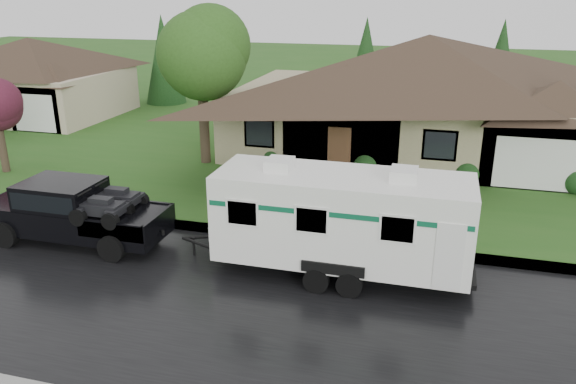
# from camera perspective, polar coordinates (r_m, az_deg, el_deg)

# --- Properties ---
(ground) EXTENTS (140.00, 140.00, 0.00)m
(ground) POSITION_cam_1_polar(r_m,az_deg,el_deg) (16.25, 3.67, -8.67)
(ground) COLOR #27561B
(ground) RESTS_ON ground
(road) EXTENTS (140.00, 8.00, 0.01)m
(road) POSITION_cam_1_polar(r_m,az_deg,el_deg) (14.56, 2.03, -12.31)
(road) COLOR black
(road) RESTS_ON ground
(curb) EXTENTS (140.00, 0.50, 0.15)m
(curb) POSITION_cam_1_polar(r_m,az_deg,el_deg) (18.19, 5.13, -5.16)
(curb) COLOR gray
(curb) RESTS_ON ground
(lawn) EXTENTS (140.00, 26.00, 0.15)m
(lawn) POSITION_cam_1_polar(r_m,az_deg,el_deg) (30.13, 9.54, 4.89)
(lawn) COLOR #27561B
(lawn) RESTS_ON ground
(house_main) EXTENTS (19.44, 10.80, 6.90)m
(house_main) POSITION_cam_1_polar(r_m,az_deg,el_deg) (28.15, 14.40, 10.82)
(house_main) COLOR tan
(house_main) RESTS_ON lawn
(house_far) EXTENTS (10.80, 8.64, 5.80)m
(house_far) POSITION_cam_1_polar(r_m,az_deg,el_deg) (38.94, -24.46, 11.15)
(house_far) COLOR tan
(house_far) RESTS_ON lawn
(tree_left_green) EXTENTS (4.24, 4.24, 7.01)m
(tree_left_green) POSITION_cam_1_polar(r_m,az_deg,el_deg) (25.56, -8.88, 13.55)
(tree_left_green) COLOR #382B1E
(tree_left_green) RESTS_ON lawn
(shrub_row) EXTENTS (13.60, 1.00, 1.00)m
(shrub_row) POSITION_cam_1_polar(r_m,az_deg,el_deg) (24.38, 12.82, 2.47)
(shrub_row) COLOR #143814
(shrub_row) RESTS_ON lawn
(pickup_truck) EXTENTS (6.02, 2.29, 2.01)m
(pickup_truck) POSITION_cam_1_polar(r_m,az_deg,el_deg) (19.36, -21.18, -1.69)
(pickup_truck) COLOR black
(pickup_truck) RESTS_ON ground
(travel_trailer) EXTENTS (7.43, 2.61, 3.33)m
(travel_trailer) POSITION_cam_1_polar(r_m,az_deg,el_deg) (15.72, 5.50, -2.60)
(travel_trailer) COLOR white
(travel_trailer) RESTS_ON ground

